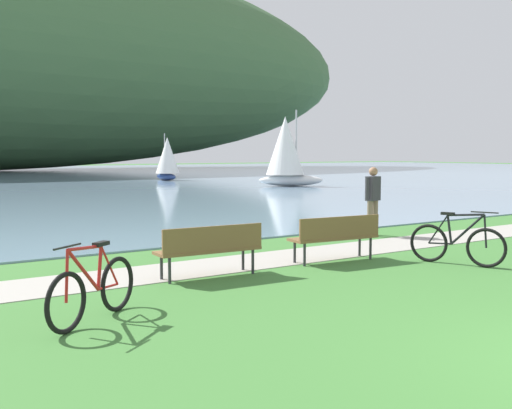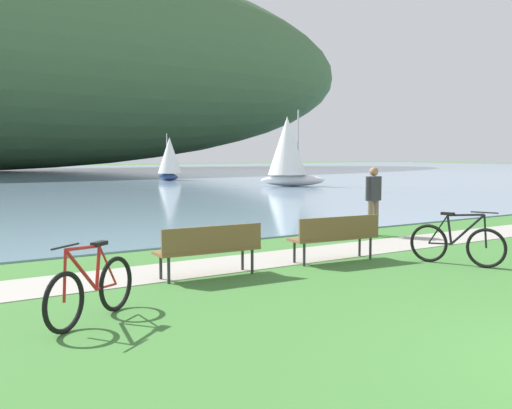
{
  "view_description": "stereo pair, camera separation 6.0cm",
  "coord_description": "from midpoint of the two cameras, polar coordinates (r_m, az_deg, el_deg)",
  "views": [
    {
      "loc": [
        -6.19,
        -2.36,
        2.07
      ],
      "look_at": [
        0.72,
        7.92,
        1.0
      ],
      "focal_mm": 42.36,
      "sensor_mm": 36.0,
      "label": 1
    },
    {
      "loc": [
        -6.14,
        -2.39,
        2.07
      ],
      "look_at": [
        0.72,
        7.92,
        1.0
      ],
      "focal_mm": 42.36,
      "sensor_mm": 36.0,
      "label": 2
    }
  ],
  "objects": [
    {
      "name": "shoreline_path",
      "position": [
        11.47,
        -0.52,
        -5.43
      ],
      "size": [
        60.0,
        1.5,
        0.01
      ],
      "primitive_type": "cube",
      "color": "#A39E93",
      "rests_on": "ground"
    },
    {
      "name": "park_bench_near_camera",
      "position": [
        11.52,
        7.69,
        -2.83
      ],
      "size": [
        1.84,
        0.64,
        0.88
      ],
      "color": "brown",
      "rests_on": "ground"
    },
    {
      "name": "park_bench_further_along",
      "position": [
        10.02,
        -4.24,
        -3.97
      ],
      "size": [
        1.82,
        0.57,
        0.88
      ],
      "color": "brown",
      "rests_on": "ground"
    },
    {
      "name": "bicycle_leaning_near_bench",
      "position": [
        7.71,
        -15.07,
        -7.76
      ],
      "size": [
        1.47,
        1.09,
        1.01
      ],
      "color": "black",
      "rests_on": "ground"
    },
    {
      "name": "bicycle_beside_path",
      "position": [
        11.74,
        18.59,
        -3.51
      ],
      "size": [
        0.71,
        1.67,
        1.01
      ],
      "color": "black",
      "rests_on": "ground"
    },
    {
      "name": "person_at_shoreline",
      "position": [
        15.23,
        11.14,
        0.74
      ],
      "size": [
        0.6,
        0.3,
        1.71
      ],
      "color": "#72604C",
      "rests_on": "ground"
    },
    {
      "name": "sailboat_mid_bay",
      "position": [
        44.5,
        -8.14,
        4.36
      ],
      "size": [
        1.8,
        2.95,
        3.42
      ],
      "color": "navy",
      "rests_on": "bay_water"
    },
    {
      "name": "sailboat_toward_hillside",
      "position": [
        36.56,
        3.07,
        5.13
      ],
      "size": [
        3.94,
        3.17,
        4.58
      ],
      "color": "white",
      "rests_on": "bay_water"
    }
  ]
}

